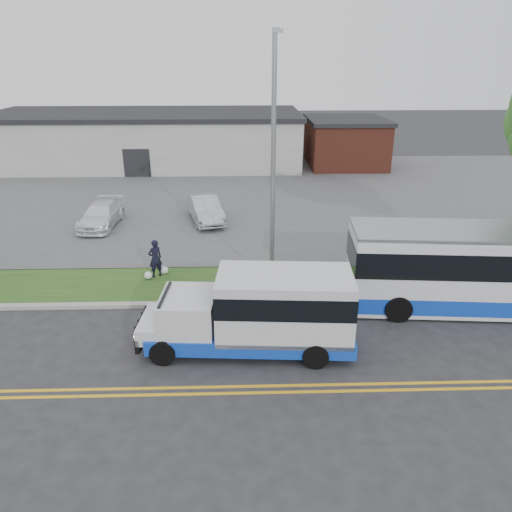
{
  "coord_description": "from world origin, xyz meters",
  "views": [
    {
      "loc": [
        1.78,
        -15.58,
        8.79
      ],
      "look_at": [
        2.34,
        2.07,
        1.6
      ],
      "focal_mm": 35.0,
      "sensor_mm": 36.0,
      "label": 1
    }
  ],
  "objects_px": {
    "pedestrian": "(155,258)",
    "parked_car_b": "(101,215)",
    "streetlight_near": "(273,158)",
    "shuttle_bus": "(263,310)",
    "transit_bus": "(503,270)",
    "parked_car_a": "(205,209)"
  },
  "relations": [
    {
      "from": "pedestrian",
      "to": "parked_car_b",
      "type": "height_order",
      "value": "pedestrian"
    },
    {
      "from": "streetlight_near",
      "to": "shuttle_bus",
      "type": "distance_m",
      "value": 6.01
    },
    {
      "from": "shuttle_bus",
      "to": "transit_bus",
      "type": "distance_m",
      "value": 9.13
    },
    {
      "from": "shuttle_bus",
      "to": "parked_car_a",
      "type": "relative_size",
      "value": 1.64
    },
    {
      "from": "streetlight_near",
      "to": "parked_car_b",
      "type": "xyz_separation_m",
      "value": [
        -8.76,
        7.66,
        -4.52
      ]
    },
    {
      "from": "streetlight_near",
      "to": "transit_bus",
      "type": "xyz_separation_m",
      "value": [
        8.22,
        -2.13,
        -3.68
      ]
    },
    {
      "from": "streetlight_near",
      "to": "parked_car_b",
      "type": "distance_m",
      "value": 12.48
    },
    {
      "from": "parked_car_b",
      "to": "pedestrian",
      "type": "bearing_deg",
      "value": -56.89
    },
    {
      "from": "streetlight_near",
      "to": "shuttle_bus",
      "type": "xyz_separation_m",
      "value": [
        -0.57,
        -4.57,
        -3.85
      ]
    },
    {
      "from": "shuttle_bus",
      "to": "pedestrian",
      "type": "bearing_deg",
      "value": 131.62
    },
    {
      "from": "transit_bus",
      "to": "parked_car_b",
      "type": "xyz_separation_m",
      "value": [
        -16.98,
        9.78,
        -0.83
      ]
    },
    {
      "from": "shuttle_bus",
      "to": "parked_car_a",
      "type": "xyz_separation_m",
      "value": [
        -2.62,
        12.9,
        -0.59
      ]
    },
    {
      "from": "shuttle_bus",
      "to": "transit_bus",
      "type": "bearing_deg",
      "value": 19.5
    },
    {
      "from": "streetlight_near",
      "to": "shuttle_bus",
      "type": "relative_size",
      "value": 1.38
    },
    {
      "from": "streetlight_near",
      "to": "shuttle_bus",
      "type": "height_order",
      "value": "streetlight_near"
    },
    {
      "from": "streetlight_near",
      "to": "pedestrian",
      "type": "xyz_separation_m",
      "value": [
        -4.79,
        0.9,
        -4.32
      ]
    },
    {
      "from": "shuttle_bus",
      "to": "parked_car_b",
      "type": "height_order",
      "value": "shuttle_bus"
    },
    {
      "from": "shuttle_bus",
      "to": "pedestrian",
      "type": "height_order",
      "value": "shuttle_bus"
    },
    {
      "from": "transit_bus",
      "to": "parked_car_b",
      "type": "bearing_deg",
      "value": 155.0
    },
    {
      "from": "parked_car_a",
      "to": "parked_car_b",
      "type": "height_order",
      "value": "parked_car_a"
    },
    {
      "from": "pedestrian",
      "to": "parked_car_b",
      "type": "xyz_separation_m",
      "value": [
        -3.97,
        6.76,
        -0.2
      ]
    },
    {
      "from": "pedestrian",
      "to": "parked_car_b",
      "type": "distance_m",
      "value": 7.84
    }
  ]
}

